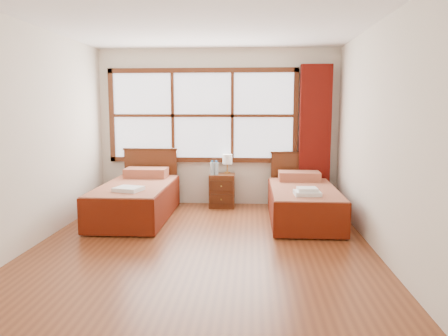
{
  "coord_description": "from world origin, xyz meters",
  "views": [
    {
      "loc": [
        0.58,
        -5.08,
        1.64
      ],
      "look_at": [
        0.21,
        0.7,
        0.83
      ],
      "focal_mm": 35.0,
      "sensor_mm": 36.0,
      "label": 1
    }
  ],
  "objects": [
    {
      "name": "ceiling",
      "position": [
        0.0,
        0.0,
        2.6
      ],
      "size": [
        4.5,
        4.5,
        0.0
      ],
      "primitive_type": "plane",
      "rotation": [
        3.14,
        0.0,
        0.0
      ],
      "color": "white",
      "rests_on": "wall_back"
    },
    {
      "name": "bed_left",
      "position": [
        -1.13,
        1.2,
        0.29
      ],
      "size": [
        0.99,
        2.01,
        0.96
      ],
      "color": "#3E1D0D",
      "rests_on": "floor"
    },
    {
      "name": "bottle_far",
      "position": [
        0.0,
        1.93,
        0.65
      ],
      "size": [
        0.06,
        0.06,
        0.23
      ],
      "color": "#A8C7D8",
      "rests_on": "nightstand"
    },
    {
      "name": "lamp",
      "position": [
        0.17,
        2.13,
        0.77
      ],
      "size": [
        0.16,
        0.16,
        0.32
      ],
      "color": "#BF893D",
      "rests_on": "nightstand"
    },
    {
      "name": "wall_back",
      "position": [
        0.0,
        2.25,
        1.3
      ],
      "size": [
        4.0,
        0.0,
        4.0
      ],
      "primitive_type": "plane",
      "rotation": [
        1.57,
        0.0,
        0.0
      ],
      "color": "silver",
      "rests_on": "floor"
    },
    {
      "name": "floor",
      "position": [
        0.0,
        0.0,
        0.0
      ],
      "size": [
        4.5,
        4.5,
        0.0
      ],
      "primitive_type": "plane",
      "color": "brown",
      "rests_on": "ground"
    },
    {
      "name": "curtain",
      "position": [
        1.6,
        2.11,
        1.17
      ],
      "size": [
        0.5,
        0.16,
        2.3
      ],
      "primitive_type": "cube",
      "color": "#5E0F09",
      "rests_on": "wall_back"
    },
    {
      "name": "towels_right",
      "position": [
        1.31,
        0.63,
        0.53
      ],
      "size": [
        0.35,
        0.31,
        0.1
      ],
      "rotation": [
        0.0,
        0.0,
        0.05
      ],
      "color": "white",
      "rests_on": "bed_right"
    },
    {
      "name": "towels_left",
      "position": [
        -1.09,
        0.64,
        0.54
      ],
      "size": [
        0.41,
        0.38,
        0.05
      ],
      "rotation": [
        0.0,
        0.0,
        -0.27
      ],
      "color": "white",
      "rests_on": "bed_left"
    },
    {
      "name": "nightstand",
      "position": [
        0.09,
        1.99,
        0.27
      ],
      "size": [
        0.41,
        0.41,
        0.55
      ],
      "color": "#522612",
      "rests_on": "floor"
    },
    {
      "name": "bottle_near",
      "position": [
        -0.06,
        1.92,
        0.66
      ],
      "size": [
        0.06,
        0.06,
        0.24
      ],
      "color": "#A8C7D8",
      "rests_on": "nightstand"
    },
    {
      "name": "wall_right",
      "position": [
        2.0,
        0.0,
        1.3
      ],
      "size": [
        0.0,
        4.5,
        4.5
      ],
      "primitive_type": "plane",
      "rotation": [
        1.57,
        0.0,
        -1.57
      ],
      "color": "silver",
      "rests_on": "floor"
    },
    {
      "name": "window",
      "position": [
        -0.25,
        2.21,
        1.5
      ],
      "size": [
        3.16,
        0.06,
        1.56
      ],
      "color": "white",
      "rests_on": "wall_back"
    },
    {
      "name": "bed_right",
      "position": [
        1.33,
        1.2,
        0.28
      ],
      "size": [
        0.95,
        1.97,
        0.92
      ],
      "color": "#3E1D0D",
      "rests_on": "floor"
    },
    {
      "name": "wall_left",
      "position": [
        -2.0,
        0.0,
        1.3
      ],
      "size": [
        0.0,
        4.5,
        4.5
      ],
      "primitive_type": "plane",
      "rotation": [
        1.57,
        0.0,
        1.57
      ],
      "color": "silver",
      "rests_on": "floor"
    }
  ]
}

